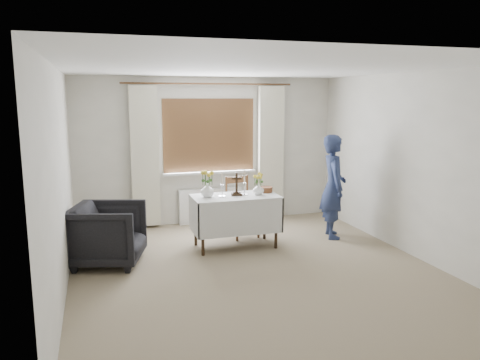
% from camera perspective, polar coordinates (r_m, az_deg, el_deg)
% --- Properties ---
extents(ground, '(5.00, 5.00, 0.00)m').
position_cam_1_polar(ground, '(6.01, 1.97, -10.96)').
color(ground, gray).
rests_on(ground, ground).
extents(altar_table, '(1.24, 0.64, 0.76)m').
position_cam_1_polar(altar_table, '(6.81, -0.57, -5.07)').
color(altar_table, silver).
rests_on(altar_table, ground).
extents(wooden_chair, '(0.50, 0.50, 0.94)m').
position_cam_1_polar(wooden_chair, '(7.29, 0.28, -3.33)').
color(wooden_chair, brown).
rests_on(wooden_chair, ground).
extents(armchair, '(1.09, 1.07, 0.80)m').
position_cam_1_polar(armchair, '(6.36, -15.76, -6.36)').
color(armchair, black).
rests_on(armchair, ground).
extents(person, '(0.52, 0.66, 1.60)m').
position_cam_1_polar(person, '(7.35, 11.30, -0.78)').
color(person, navy).
rests_on(person, ground).
extents(radiator, '(1.10, 0.10, 0.60)m').
position_cam_1_polar(radiator, '(8.16, -3.61, -3.14)').
color(radiator, white).
rests_on(radiator, ground).
extents(wooden_cross, '(0.18, 0.14, 0.33)m').
position_cam_1_polar(wooden_cross, '(6.72, -0.42, -0.50)').
color(wooden_cross, black).
rests_on(wooden_cross, altar_table).
extents(candlestick_left, '(0.12, 0.12, 0.36)m').
position_cam_1_polar(candlestick_left, '(6.63, -2.21, -0.52)').
color(candlestick_left, silver).
rests_on(candlestick_left, altar_table).
extents(candlestick_right, '(0.13, 0.13, 0.36)m').
position_cam_1_polar(candlestick_right, '(6.76, 0.55, -0.29)').
color(candlestick_right, silver).
rests_on(candlestick_right, altar_table).
extents(flower_vase_left, '(0.25, 0.25, 0.20)m').
position_cam_1_polar(flower_vase_left, '(6.64, -4.01, -1.22)').
color(flower_vase_left, white).
rests_on(flower_vase_left, altar_table).
extents(flower_vase_right, '(0.21, 0.21, 0.17)m').
position_cam_1_polar(flower_vase_right, '(6.78, 2.25, -1.11)').
color(flower_vase_right, white).
rests_on(flower_vase_right, altar_table).
extents(wicker_basket, '(0.22, 0.22, 0.08)m').
position_cam_1_polar(wicker_basket, '(6.98, 3.13, -1.16)').
color(wicker_basket, brown).
rests_on(wicker_basket, altar_table).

